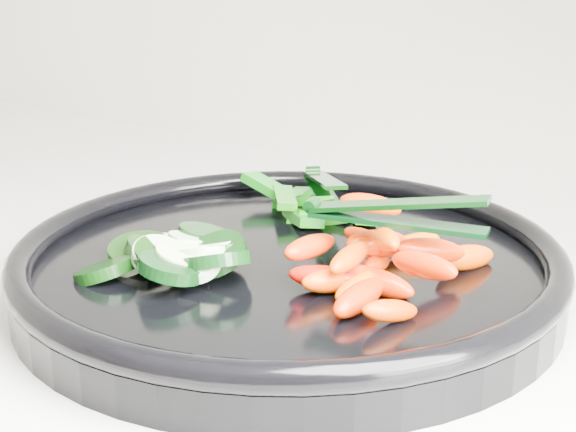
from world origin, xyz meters
The scene contains 6 objects.
veggie_tray centered at (-0.12, 1.66, 0.95)m, with size 0.41×0.41×0.04m.
cucumber_pile centered at (-0.16, 1.60, 0.96)m, with size 0.13×0.12×0.04m.
carrot_pile centered at (-0.04, 1.66, 0.97)m, with size 0.13×0.15×0.05m.
pepper_pile centered at (-0.16, 1.75, 0.96)m, with size 0.14×0.08×0.03m.
tong_carrot centered at (-0.03, 1.66, 1.00)m, with size 0.11×0.04×0.02m.
tong_pepper centered at (-0.15, 1.75, 0.98)m, with size 0.09×0.09×0.02m.
Camera 1 is at (0.20, 1.25, 1.15)m, focal length 50.00 mm.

